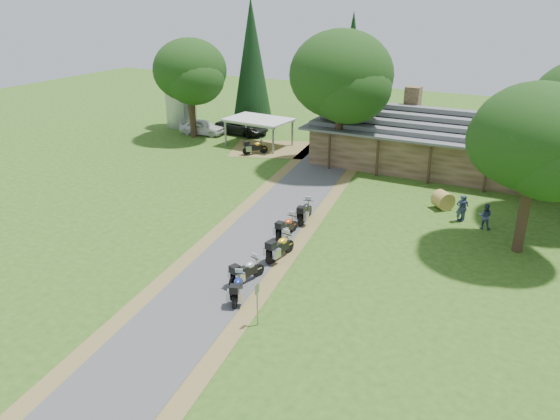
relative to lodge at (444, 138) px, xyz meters
The scene contains 23 objects.
ground 24.86m from the lodge, 104.04° to the right, with size 120.00×120.00×0.00m, color #294F16.
driveway 21.17m from the lodge, 108.00° to the right, with size 46.00×46.00×0.00m, color #414144.
lodge is the anchor object (origin of this frame).
silo 27.85m from the lodge, behind, with size 3.26×3.26×6.63m, color gray.
carport 16.63m from the lodge, behind, with size 5.84×3.89×2.53m, color silver, non-canonical shape.
car_white_sedan 23.72m from the lodge, behind, with size 5.78×2.44×1.93m, color white.
car_dark_suv 20.39m from the lodge, behind, with size 5.99×2.55×2.29m, color black.
motorcycle_row_a 25.51m from the lodge, 99.27° to the right, with size 1.90×0.62×1.30m, color navy, non-canonical shape.
motorcycle_row_b 24.00m from the lodge, 100.92° to the right, with size 1.98×0.65×1.36m, color #A2A5A9, non-canonical shape.
motorcycle_row_c 20.94m from the lodge, 101.78° to the right, with size 2.13×0.70×1.46m, color yellow, non-canonical shape.
motorcycle_row_d 18.61m from the lodge, 106.24° to the right, with size 2.02×0.66×1.39m, color #C9421C, non-canonical shape.
motorcycle_row_e 16.14m from the lodge, 108.92° to the right, with size 2.09×0.68×1.43m, color black, non-canonical shape.
motorcycle_carport_a 15.92m from the lodge, 167.24° to the right, with size 2.04×0.67×1.40m, color #C69118, non-canonical shape.
person_a 11.36m from the lodge, 72.11° to the right, with size 0.59×0.42×2.06m, color #354261.
person_b 12.39m from the lodge, 66.14° to the right, with size 0.54×0.39×1.91m, color #354261.
person_c 11.26m from the lodge, 71.29° to the right, with size 0.57×0.41×2.00m, color #354261.
hay_bale 9.47m from the lodge, 77.38° to the right, with size 1.19×1.19×1.09m, color #A17D3B.
sign_post 26.68m from the lodge, 94.76° to the right, with size 0.37×0.06×2.06m, color gray, non-canonical shape.
oak_lodge_left 9.14m from the lodge, 154.00° to the right, with size 8.06×8.06×12.04m, color black, non-canonical shape.
oak_driveway 15.58m from the lodge, 62.44° to the right, with size 6.70×6.70×10.46m, color black, non-canonical shape.
oak_silo 24.06m from the lodge, behind, with size 6.98×6.98×10.47m, color black, non-canonical shape.
cedar_near 10.82m from the lodge, 157.93° to the left, with size 3.53×3.53×11.90m, color black.
cedar_far 20.92m from the lodge, 168.18° to the left, with size 4.01×4.01×13.00m, color black.
Camera 1 is at (13.83, -19.96, 13.51)m, focal length 35.00 mm.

